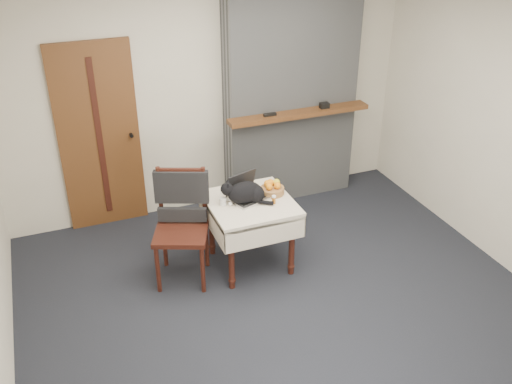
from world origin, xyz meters
TOP-DOWN VIEW (x-y plane):
  - ground at (0.00, 0.00)m, footprint 4.50×4.50m
  - room_shell at (0.00, 0.46)m, footprint 4.52×4.01m
  - door at (-1.20, 1.97)m, footprint 0.82×0.10m
  - chimney at (0.90, 1.85)m, footprint 1.62×0.48m
  - side_table at (-0.04, 0.67)m, footprint 0.78×0.78m
  - laptop at (-0.05, 0.74)m, footprint 0.39×0.36m
  - cat at (-0.09, 0.66)m, footprint 0.46×0.30m
  - cream_jar at (-0.30, 0.69)m, footprint 0.06×0.06m
  - pill_bottle at (0.15, 0.55)m, footprint 0.04×0.04m
  - fruit_basket at (0.21, 0.73)m, footprint 0.23×0.23m
  - desk_clutter at (0.13, 0.74)m, footprint 0.15×0.06m
  - chair at (-0.67, 0.77)m, footprint 0.62×0.62m

SIDE VIEW (x-z plane):
  - ground at x=0.00m, z-range 0.00..0.00m
  - side_table at x=-0.04m, z-range 0.24..0.94m
  - chair at x=-0.67m, z-range 0.15..1.22m
  - desk_clutter at x=0.13m, z-range 0.70..0.71m
  - cream_jar at x=-0.30m, z-range 0.70..0.77m
  - pill_bottle at x=0.15m, z-range 0.70..0.78m
  - fruit_basket at x=0.21m, z-range 0.69..0.82m
  - laptop at x=-0.05m, z-range 0.64..0.88m
  - cat at x=-0.09m, z-range 0.68..0.92m
  - door at x=-1.20m, z-range 0.00..2.00m
  - chimney at x=0.90m, z-range 0.00..2.60m
  - room_shell at x=0.00m, z-range 0.46..3.07m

